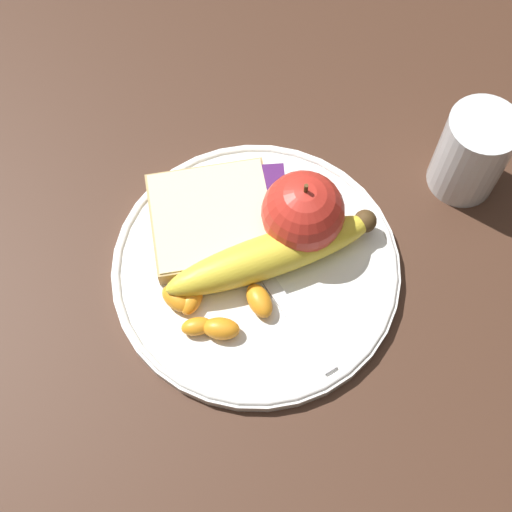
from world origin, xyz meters
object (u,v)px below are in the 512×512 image
(plate, at_px, (256,267))
(bread_slice, at_px, (212,220))
(apple, at_px, (303,213))
(jam_packet, at_px, (261,188))
(banana, at_px, (274,252))
(fork, at_px, (261,268))
(juice_glass, at_px, (471,155))

(plate, height_order, bread_slice, bread_slice)
(plate, distance_m, bread_slice, 0.06)
(plate, xyz_separation_m, apple, (-0.04, -0.03, 0.04))
(bread_slice, height_order, jam_packet, same)
(banana, bearing_deg, apple, -134.95)
(plate, distance_m, fork, 0.01)
(banana, height_order, bread_slice, banana)
(apple, xyz_separation_m, bread_slice, (0.08, -0.01, -0.03))
(plate, bearing_deg, apple, -144.85)
(juice_glass, relative_size, apple, 1.09)
(banana, relative_size, fork, 1.12)
(juice_glass, xyz_separation_m, fork, (0.20, 0.09, -0.03))
(jam_packet, bearing_deg, banana, 94.60)
(plate, xyz_separation_m, bread_slice, (0.04, -0.04, 0.02))
(plate, relative_size, jam_packet, 5.71)
(apple, bearing_deg, jam_packet, -52.43)
(juice_glass, height_order, jam_packet, juice_glass)
(plate, height_order, fork, fork)
(banana, xyz_separation_m, bread_slice, (0.05, -0.04, -0.01))
(banana, distance_m, bread_slice, 0.07)
(banana, height_order, jam_packet, banana)
(apple, height_order, banana, apple)
(juice_glass, distance_m, bread_slice, 0.25)
(plate, height_order, apple, apple)
(bread_slice, bearing_deg, fork, 129.90)
(juice_glass, bearing_deg, plate, 21.88)
(plate, relative_size, apple, 3.15)
(banana, relative_size, jam_packet, 4.31)
(jam_packet, bearing_deg, plate, 82.27)
(plate, height_order, juice_glass, juice_glass)
(juice_glass, bearing_deg, bread_slice, 9.06)
(juice_glass, distance_m, jam_packet, 0.20)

